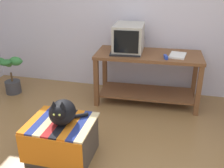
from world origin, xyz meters
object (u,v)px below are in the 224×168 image
object	(u,v)px
ottoman_with_blanket	(62,139)
cat	(62,112)
desk	(148,69)
tv_monitor	(129,38)
stapler	(166,57)
potted_plant	(11,74)
book	(178,55)
keyboard	(125,54)

from	to	relation	value
ottoman_with_blanket	cat	distance (m)	0.32
desk	tv_monitor	bearing A→B (deg)	168.40
tv_monitor	stapler	xyz separation A→B (m)	(0.51, -0.21, -0.16)
cat	potted_plant	distance (m)	1.84
ottoman_with_blanket	desk	bearing A→B (deg)	65.15
desk	book	size ratio (longest dim) A/B	5.23
tv_monitor	ottoman_with_blanket	distance (m)	1.65
potted_plant	desk	bearing A→B (deg)	6.10
book	potted_plant	size ratio (longest dim) A/B	0.47
desk	book	xyz separation A→B (m)	(0.37, -0.03, 0.24)
cat	book	bearing A→B (deg)	44.94
tv_monitor	potted_plant	xyz separation A→B (m)	(-1.71, -0.26, -0.57)
stapler	tv_monitor	bearing A→B (deg)	143.33
potted_plant	stapler	world-z (taller)	stapler
cat	stapler	world-z (taller)	stapler
tv_monitor	potted_plant	size ratio (longest dim) A/B	0.91
keyboard	stapler	bearing A→B (deg)	-8.62
potted_plant	stapler	bearing A→B (deg)	1.26
book	ottoman_with_blanket	world-z (taller)	book
book	stapler	bearing A→B (deg)	-128.35
cat	potted_plant	bearing A→B (deg)	129.05
keyboard	potted_plant	size ratio (longest dim) A/B	0.69
keyboard	potted_plant	bearing A→B (deg)	174.95
ottoman_with_blanket	stapler	xyz separation A→B (m)	(0.89, 1.25, 0.53)
tv_monitor	desk	bearing A→B (deg)	-11.60
tv_monitor	book	xyz separation A→B (m)	(0.65, -0.07, -0.17)
book	stapler	distance (m)	0.20
potted_plant	tv_monitor	bearing A→B (deg)	8.49
cat	stapler	size ratio (longest dim) A/B	3.37
keyboard	cat	world-z (taller)	keyboard
tv_monitor	stapler	distance (m)	0.57
desk	keyboard	xyz separation A→B (m)	(-0.29, -0.15, 0.24)
desk	stapler	size ratio (longest dim) A/B	12.99
book	ottoman_with_blanket	xyz separation A→B (m)	(-1.03, -1.39, -0.52)
cat	potted_plant	world-z (taller)	cat
book	stapler	size ratio (longest dim) A/B	2.48
ottoman_with_blanket	stapler	bearing A→B (deg)	54.63
ottoman_with_blanket	potted_plant	distance (m)	1.80
desk	ottoman_with_blanket	distance (m)	1.58
desk	book	distance (m)	0.44
cat	stapler	bearing A→B (deg)	46.27
desk	cat	world-z (taller)	desk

